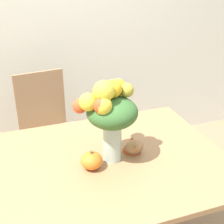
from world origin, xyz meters
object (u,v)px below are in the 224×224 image
object	(u,v)px
turkey_figurine	(133,145)
dining_chair_near_window	(47,131)
flower_vase	(110,113)
pumpkin	(92,161)

from	to	relation	value
turkey_figurine	dining_chair_near_window	size ratio (longest dim) A/B	0.15
turkey_figurine	dining_chair_near_window	bearing A→B (deg)	112.78
flower_vase	turkey_figurine	world-z (taller)	flower_vase
pumpkin	dining_chair_near_window	xyz separation A→B (m)	(-0.11, 0.95, -0.30)
turkey_figurine	dining_chair_near_window	world-z (taller)	dining_chair_near_window
flower_vase	pumpkin	size ratio (longest dim) A/B	4.11
pumpkin	dining_chair_near_window	world-z (taller)	dining_chair_near_window
pumpkin	turkey_figurine	distance (m)	0.27
pumpkin	turkey_figurine	world-z (taller)	pumpkin
pumpkin	turkey_figurine	xyz separation A→B (m)	(0.26, 0.07, -0.00)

